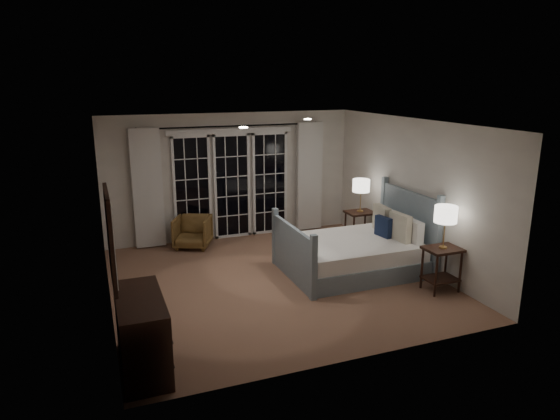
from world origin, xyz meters
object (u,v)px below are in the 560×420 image
object	(u,v)px
nightstand_right	(360,223)
armchair	(193,232)
nightstand_left	(442,262)
dresser	(142,333)
lamp_left	(446,215)
lamp_right	(361,186)
bed	(356,252)

from	to	relation	value
nightstand_right	armchair	bearing A→B (deg)	161.54
nightstand_left	dresser	size ratio (longest dim) A/B	0.57
lamp_left	dresser	distance (m)	4.55
nightstand_left	nightstand_right	world-z (taller)	nightstand_left
armchair	lamp_right	bearing A→B (deg)	6.93
nightstand_right	dresser	bearing A→B (deg)	-146.57
nightstand_left	dresser	world-z (taller)	dresser
bed	nightstand_right	world-z (taller)	bed
lamp_right	dresser	size ratio (longest dim) A/B	0.53
nightstand_left	bed	bearing A→B (deg)	124.42
lamp_left	bed	bearing A→B (deg)	124.42
nightstand_left	lamp_right	distance (m)	2.44
nightstand_right	lamp_right	bearing A→B (deg)	26.57
bed	lamp_right	distance (m)	1.60
bed	armchair	world-z (taller)	bed
bed	nightstand_left	size ratio (longest dim) A/B	3.25
bed	lamp_left	size ratio (longest dim) A/B	3.43
bed	lamp_left	world-z (taller)	lamp_left
nightstand_right	lamp_left	size ratio (longest dim) A/B	1.04
lamp_left	armchair	size ratio (longest dim) A/B	0.97
nightstand_left	lamp_left	bearing A→B (deg)	153.43
lamp_left	armchair	xyz separation A→B (m)	(-3.12, 3.35, -0.90)
nightstand_right	lamp_left	bearing A→B (deg)	-88.00
nightstand_left	lamp_right	world-z (taller)	lamp_right
lamp_right	dresser	distance (m)	5.29
nightstand_left	nightstand_right	bearing A→B (deg)	92.00
lamp_left	lamp_right	size ratio (longest dim) A/B	1.03
lamp_left	nightstand_right	bearing A→B (deg)	92.00
nightstand_right	nightstand_left	bearing A→B (deg)	-88.00
lamp_right	dresser	xyz separation A→B (m)	(-4.37, -2.89, -0.75)
bed	armchair	xyz separation A→B (m)	(-2.31, 2.17, -0.02)
bed	nightstand_right	bearing A→B (deg)	57.89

